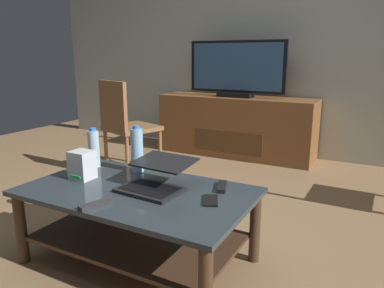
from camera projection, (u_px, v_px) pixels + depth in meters
The scene contains 13 objects.
ground_plane at pixel (182, 243), 2.23m from camera, with size 7.68×7.68×0.00m, color olive.
back_wall at pixel (290, 29), 3.96m from camera, with size 6.40×0.12×2.80m, color #A8B2A8.
coffee_table at pixel (138, 212), 1.97m from camera, with size 1.22×0.71×0.43m.
media_cabinet at pixel (236, 126), 4.15m from camera, with size 1.77×0.48×0.67m.
television at pixel (236, 70), 3.99m from camera, with size 1.10×0.20×0.61m.
side_chair at pixel (125, 122), 3.46m from camera, with size 0.56×0.56×0.90m.
laptop at pixel (156, 178), 1.94m from camera, with size 0.35×0.38×0.15m.
router_box at pixel (82, 165), 2.09m from camera, with size 0.12×0.12×0.17m.
water_bottle_near at pixel (94, 148), 2.31m from camera, with size 0.07×0.07×0.25m.
water_bottle_far at pixel (137, 150), 2.22m from camera, with size 0.08×0.08×0.28m.
cell_phone at pixel (210, 200), 1.78m from camera, with size 0.07×0.14×0.01m, color black.
tv_remote at pixel (222, 187), 1.95m from camera, with size 0.04×0.16×0.02m, color black.
soundbar_remote at pixel (96, 204), 1.72m from camera, with size 0.04×0.16×0.02m, color #2D2D30.
Camera 1 is at (1.01, -1.75, 1.12)m, focal length 34.00 mm.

